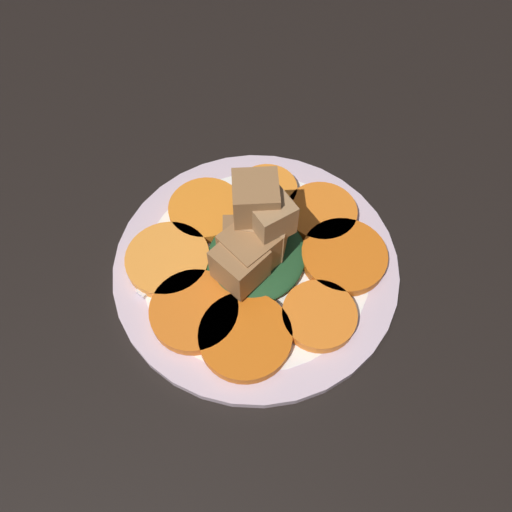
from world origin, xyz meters
TOP-DOWN VIEW (x-y plane):
  - table_slab at (0.00, 0.00)cm, footprint 120.00×120.00cm
  - plate at (0.00, 0.00)cm, footprint 28.31×28.31cm
  - carrot_slice_0 at (7.51, 3.37)cm, footprint 8.46×8.46cm
  - carrot_slice_1 at (2.30, 8.14)cm, footprint 6.91×6.91cm
  - carrot_slice_2 at (-4.65, 7.32)cm, footprint 8.43×8.43cm
  - carrot_slice_3 at (-8.22, 3.01)cm, footprint 7.35×7.35cm
  - carrot_slice_4 at (-7.90, -3.33)cm, footprint 6.42×6.42cm
  - carrot_slice_5 at (-2.41, -7.56)cm, footprint 7.70×7.70cm
  - carrot_slice_6 at (4.55, -7.36)cm, footprint 8.24×8.24cm
  - carrot_slice_7 at (7.80, -1.98)cm, footprint 8.24×8.24cm
  - center_pile at (0.08, -0.13)cm, footprint 10.61×9.55cm
  - fork at (-0.49, -6.04)cm, footprint 18.20×4.53cm

SIDE VIEW (x-z plane):
  - table_slab at x=0.00cm, z-range 0.00..2.00cm
  - plate at x=0.00cm, z-range 1.99..3.04cm
  - fork at x=-0.49cm, z-range 3.10..3.50cm
  - carrot_slice_0 at x=7.51cm, z-range 3.10..4.26cm
  - carrot_slice_1 at x=2.30cm, z-range 3.10..4.26cm
  - carrot_slice_2 at x=-4.65cm, z-range 3.10..4.26cm
  - carrot_slice_3 at x=-8.22cm, z-range 3.10..4.26cm
  - carrot_slice_4 at x=-7.90cm, z-range 3.10..4.26cm
  - carrot_slice_5 at x=-2.41cm, z-range 3.10..4.26cm
  - carrot_slice_6 at x=4.55cm, z-range 3.10..4.26cm
  - carrot_slice_7 at x=7.80cm, z-range 3.10..4.26cm
  - center_pile at x=0.08cm, z-range 1.84..11.47cm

